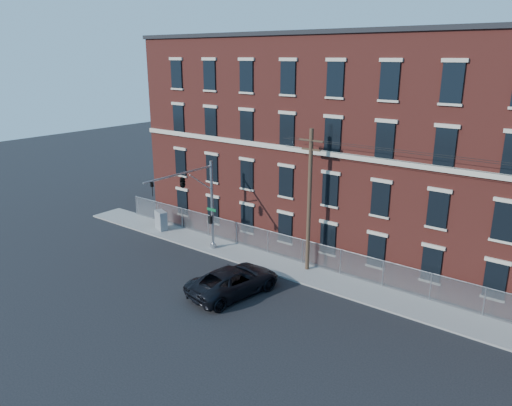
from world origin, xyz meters
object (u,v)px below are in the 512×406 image
object	(u,v)px
utility_pole_near	(309,199)
utility_cabinet	(161,220)
traffic_signal_mast	(190,190)
pickup_truck	(234,281)

from	to	relation	value
utility_pole_near	utility_cabinet	xyz separation A→B (m)	(-14.45, -0.69, -4.39)
traffic_signal_mast	pickup_truck	size ratio (longest dim) A/B	1.11
traffic_signal_mast	utility_pole_near	size ratio (longest dim) A/B	0.70
utility_pole_near	traffic_signal_mast	bearing A→B (deg)	-156.86
utility_pole_near	pickup_truck	bearing A→B (deg)	-108.21
pickup_truck	utility_cabinet	bearing A→B (deg)	-11.95
traffic_signal_mast	pickup_truck	world-z (taller)	traffic_signal_mast
pickup_truck	utility_pole_near	bearing A→B (deg)	-97.94
utility_pole_near	pickup_truck	xyz separation A→B (m)	(-1.91, -5.82, -4.46)
utility_cabinet	traffic_signal_mast	bearing A→B (deg)	-2.69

